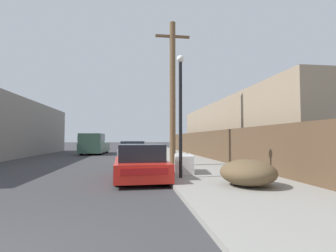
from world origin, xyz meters
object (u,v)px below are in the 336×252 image
Objects in this scene: pickup_truck at (94,144)px; utility_pole at (173,91)px; discarded_fridge at (184,163)px; street_lamp at (180,105)px; car_parked_mid at (133,151)px; parked_sports_car_red at (140,164)px; brush_pile at (248,173)px.

pickup_truck is 0.79× the size of utility_pole.
pickup_truck is (-5.74, 15.11, 0.49)m from discarded_fridge.
discarded_fridge is 4.47m from utility_pole.
car_parked_mid is at bearing 100.07° from street_lamp.
utility_pole is at bearing 117.41° from pickup_truck.
street_lamp is (1.40, -0.47, 2.08)m from parked_sports_car_red.
discarded_fridge is 7.98m from car_parked_mid.
utility_pole is at bearing 62.53° from parked_sports_car_red.
street_lamp is at bearing 132.35° from brush_pile.
street_lamp is (-0.36, -4.24, -1.30)m from utility_pole.
discarded_fridge is 1.02× the size of brush_pile.
car_parked_mid is 2.55× the size of brush_pile.
car_parked_mid is at bearing 111.97° from utility_pole.
car_parked_mid is 1.04× the size of street_lamp.
discarded_fridge is 2.65m from street_lamp.
utility_pole is at bearing 85.16° from street_lamp.
street_lamp is (5.35, -16.57, 1.70)m from pickup_truck.
street_lamp reaches higher than parked_sports_car_red.
discarded_fridge is at bearing -72.06° from car_parked_mid.
brush_pile is at bearing -39.21° from parked_sports_car_red.
utility_pole reaches higher than pickup_truck.
street_lamp reaches higher than pickup_truck.
street_lamp is at bearing -21.04° from parked_sports_car_red.
brush_pile is (1.65, -1.81, -2.16)m from street_lamp.
pickup_truck reaches higher than car_parked_mid.
parked_sports_car_red is at bearing 106.33° from pickup_truck.
discarded_fridge is at bearing 111.14° from brush_pile.
discarded_fridge is at bearing -89.37° from utility_pole.
parked_sports_car_red reaches higher than discarded_fridge.
parked_sports_car_red is 16.57m from pickup_truck.
brush_pile is (7.00, -18.38, -0.46)m from pickup_truck.
street_lamp is at bearing 110.45° from pickup_truck.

